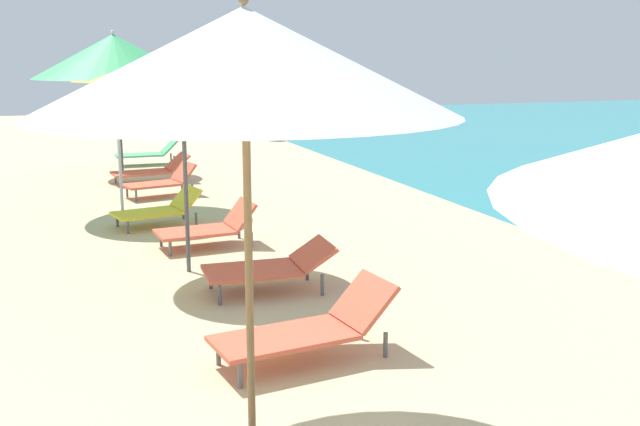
% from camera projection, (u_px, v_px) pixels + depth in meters
% --- Properties ---
extents(umbrella_fourth, '(2.57, 2.57, 2.83)m').
position_uv_depth(umbrella_fourth, '(245.00, 62.00, 4.38)').
color(umbrella_fourth, olive).
rests_on(umbrella_fourth, ground).
extents(lounger_fourth_shoreside, '(1.58, 0.78, 0.62)m').
position_uv_depth(lounger_fourth_shoreside, '(308.00, 327.00, 6.21)').
color(lounger_fourth_shoreside, '#D8593F').
rests_on(lounger_fourth_shoreside, ground).
extents(umbrella_fifth, '(1.97, 1.97, 2.64)m').
position_uv_depth(umbrella_fifth, '(181.00, 64.00, 8.31)').
color(umbrella_fifth, '#4C4C51').
rests_on(umbrella_fifth, ground).
extents(lounger_fifth_shoreside, '(1.31, 0.73, 0.58)m').
position_uv_depth(lounger_fifth_shoreside, '(209.00, 227.00, 9.89)').
color(lounger_fifth_shoreside, '#D8593F').
rests_on(lounger_fifth_shoreside, ground).
extents(lounger_fifth_inland, '(1.39, 0.74, 0.51)m').
position_uv_depth(lounger_fifth_inland, '(270.00, 266.00, 8.01)').
color(lounger_fifth_inland, '#D8593F').
rests_on(lounger_fifth_inland, ground).
extents(umbrella_sixth, '(2.50, 2.50, 2.86)m').
position_uv_depth(umbrella_sixth, '(114.00, 56.00, 11.64)').
color(umbrella_sixth, silver).
rests_on(umbrella_sixth, ground).
extents(lounger_sixth_shoreside, '(1.33, 0.84, 0.58)m').
position_uv_depth(lounger_sixth_shoreside, '(162.00, 181.00, 13.38)').
color(lounger_sixth_shoreside, '#D8593F').
rests_on(lounger_sixth_shoreside, ground).
extents(lounger_sixth_inland, '(1.34, 0.85, 0.54)m').
position_uv_depth(lounger_sixth_inland, '(159.00, 209.00, 11.09)').
color(lounger_sixth_inland, yellow).
rests_on(lounger_sixth_inland, ground).
extents(umbrella_farthest, '(1.88, 1.88, 2.44)m').
position_uv_depth(umbrella_farthest, '(117.00, 71.00, 15.43)').
color(umbrella_farthest, '#4C4C51').
rests_on(umbrella_farthest, ground).
extents(lounger_farthest_shoreside, '(1.40, 0.59, 0.59)m').
position_uv_depth(lounger_farthest_shoreside, '(149.00, 153.00, 17.21)').
color(lounger_farthest_shoreside, '#4CA572').
rests_on(lounger_farthest_shoreside, ground).
extents(lounger_farthest_inland, '(1.54, 0.80, 0.55)m').
position_uv_depth(lounger_farthest_inland, '(152.00, 170.00, 14.80)').
color(lounger_farthest_inland, '#D8593F').
rests_on(lounger_farthest_inland, ground).
extents(person_walking_near, '(0.40, 0.42, 1.66)m').
position_uv_depth(person_walking_near, '(259.00, 105.00, 22.18)').
color(person_walking_near, '#3F9972').
rests_on(person_walking_near, ground).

